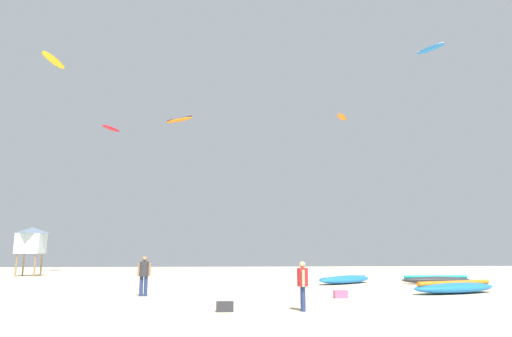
# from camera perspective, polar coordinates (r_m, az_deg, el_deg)

# --- Properties ---
(person_foreground) EXTENTS (0.36, 0.53, 1.61)m
(person_foreground) POSITION_cam_1_polar(r_m,az_deg,el_deg) (15.78, 5.82, -13.86)
(person_foreground) COLOR navy
(person_foreground) RESTS_ON ground
(person_midground) EXTENTS (0.58, 0.40, 1.76)m
(person_midground) POSITION_cam_1_polar(r_m,az_deg,el_deg) (21.72, -13.76, -12.49)
(person_midground) COLOR navy
(person_midground) RESTS_ON ground
(kite_grounded_near) EXTENTS (4.88, 4.34, 0.65)m
(kite_grounded_near) POSITION_cam_1_polar(r_m,az_deg,el_deg) (30.61, 10.98, -13.34)
(kite_grounded_near) COLOR blue
(kite_grounded_near) RESTS_ON ground
(kite_grounded_mid) EXTENTS (5.12, 2.95, 0.60)m
(kite_grounded_mid) POSITION_cam_1_polar(r_m,az_deg,el_deg) (24.55, 23.47, -13.42)
(kite_grounded_mid) COLOR blue
(kite_grounded_mid) RESTS_ON ground
(kite_grounded_far) EXTENTS (4.46, 1.41, 0.55)m
(kite_grounded_far) POSITION_cam_1_polar(r_m,az_deg,el_deg) (31.85, 21.46, -12.77)
(kite_grounded_far) COLOR #2D2D33
(kite_grounded_far) RESTS_ON ground
(lifeguard_tower) EXTENTS (2.30, 2.30, 4.15)m
(lifeguard_tower) POSITION_cam_1_polar(r_m,az_deg,el_deg) (44.41, -26.19, -7.99)
(lifeguard_tower) COLOR #8C704C
(lifeguard_tower) RESTS_ON ground
(cooler_box) EXTENTS (0.56, 0.36, 0.32)m
(cooler_box) POSITION_cam_1_polar(r_m,az_deg,el_deg) (15.68, -3.91, -16.77)
(cooler_box) COLOR #2D2D33
(cooler_box) RESTS_ON ground
(gear_bag) EXTENTS (0.56, 0.36, 0.32)m
(gear_bag) POSITION_cam_1_polar(r_m,az_deg,el_deg) (20.65, 10.48, -15.13)
(gear_bag) COLOR #E5598C
(gear_bag) RESTS_ON ground
(kite_aloft_0) EXTENTS (3.80, 3.26, 0.68)m
(kite_aloft_0) POSITION_cam_1_polar(r_m,az_deg,el_deg) (53.32, -9.53, 5.98)
(kite_aloft_0) COLOR orange
(kite_aloft_1) EXTENTS (1.81, 2.40, 0.28)m
(kite_aloft_1) POSITION_cam_1_polar(r_m,az_deg,el_deg) (39.43, 20.89, 13.76)
(kite_aloft_1) COLOR blue
(kite_aloft_2) EXTENTS (2.00, 2.52, 0.40)m
(kite_aloft_2) POSITION_cam_1_polar(r_m,az_deg,el_deg) (49.91, 10.65, 6.30)
(kite_aloft_2) COLOR orange
(kite_aloft_3) EXTENTS (1.73, 4.20, 0.55)m
(kite_aloft_3) POSITION_cam_1_polar(r_m,az_deg,el_deg) (49.17, -23.87, 12.20)
(kite_aloft_3) COLOR yellow
(kite_aloft_5) EXTENTS (2.02, 2.99, 0.34)m
(kite_aloft_5) POSITION_cam_1_polar(r_m,az_deg,el_deg) (52.75, -17.60, 4.78)
(kite_aloft_5) COLOR red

